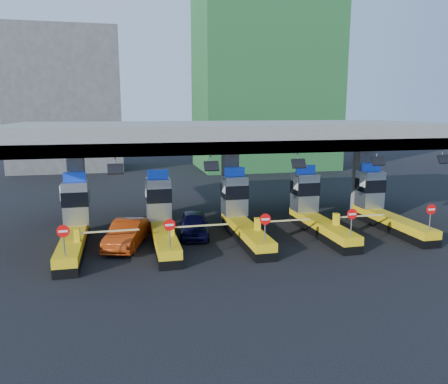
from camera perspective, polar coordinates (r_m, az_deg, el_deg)
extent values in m
plane|color=black|center=(27.76, 2.28, -5.78)|extent=(120.00, 120.00, 0.00)
cube|color=slate|center=(29.57, 0.81, 7.56)|extent=(28.00, 12.00, 1.50)
cube|color=#4C4C49|center=(24.12, 4.11, 5.86)|extent=(28.00, 0.60, 0.70)
cube|color=slate|center=(29.24, -18.58, 0.05)|extent=(1.00, 1.00, 5.50)
cube|color=slate|center=(29.97, 0.80, 0.86)|extent=(1.00, 1.00, 5.50)
cube|color=slate|center=(33.78, 17.50, 1.48)|extent=(1.00, 1.00, 5.50)
cylinder|color=slate|center=(23.10, -14.02, 3.86)|extent=(0.06, 0.06, 0.50)
cube|color=black|center=(22.94, -13.99, 2.94)|extent=(0.80, 0.38, 0.54)
cylinder|color=slate|center=(23.56, -1.75, 4.31)|extent=(0.06, 0.06, 0.50)
cube|color=black|center=(23.41, -1.64, 3.40)|extent=(0.80, 0.38, 0.54)
cylinder|color=slate|center=(25.03, 9.58, 4.54)|extent=(0.06, 0.06, 0.50)
cube|color=black|center=(24.89, 9.73, 3.69)|extent=(0.80, 0.38, 0.54)
cylinder|color=slate|center=(27.35, 19.32, 4.60)|extent=(0.06, 0.06, 0.50)
cube|color=black|center=(27.22, 19.50, 3.82)|extent=(0.80, 0.38, 0.54)
cylinder|color=slate|center=(30.00, 26.62, 4.56)|extent=(0.06, 0.06, 0.50)
cube|color=black|center=(29.88, 26.81, 3.84)|extent=(0.80, 0.38, 0.54)
cube|color=black|center=(25.96, -19.04, -6.98)|extent=(1.20, 8.00, 0.50)
cube|color=#E5B70C|center=(25.82, -19.11, -5.92)|extent=(1.20, 8.00, 0.50)
cube|color=#9EA3A8|center=(28.15, -18.75, -1.29)|extent=(1.50, 1.50, 2.60)
cube|color=black|center=(28.08, -18.79, -0.70)|extent=(1.56, 1.56, 0.90)
cube|color=#0C2DBF|center=(27.88, -18.94, 1.89)|extent=(1.30, 0.35, 0.55)
cube|color=white|center=(27.82, -20.53, -0.07)|extent=(0.06, 0.70, 0.90)
cylinder|color=slate|center=(22.13, -20.17, -6.30)|extent=(0.07, 0.07, 1.30)
cylinder|color=red|center=(21.94, -20.28, -4.83)|extent=(0.60, 0.04, 0.60)
cube|color=white|center=(21.92, -20.28, -4.84)|extent=(0.42, 0.02, 0.10)
cube|color=#E5B70C|center=(24.47, -18.65, -5.34)|extent=(0.30, 0.35, 0.70)
cube|color=white|center=(24.33, -14.79, -4.97)|extent=(3.20, 0.08, 0.08)
cube|color=black|center=(25.89, -7.91, -6.53)|extent=(1.20, 8.00, 0.50)
cube|color=#E5B70C|center=(25.75, -7.94, -5.46)|extent=(1.20, 8.00, 0.50)
cube|color=#9EA3A8|center=(28.09, -8.55, -0.86)|extent=(1.50, 1.50, 2.60)
cube|color=black|center=(28.01, -8.57, -0.27)|extent=(1.56, 1.56, 0.90)
cube|color=#0C2DBF|center=(27.82, -8.64, 2.33)|extent=(1.30, 0.35, 0.55)
cube|color=white|center=(27.62, -10.20, 0.37)|extent=(0.06, 0.70, 0.90)
cylinder|color=slate|center=(22.05, -7.11, -5.77)|extent=(0.07, 0.07, 1.30)
cylinder|color=red|center=(21.86, -7.14, -4.29)|extent=(0.60, 0.04, 0.60)
cube|color=white|center=(21.84, -7.13, -4.30)|extent=(0.42, 0.02, 0.10)
cube|color=#E5B70C|center=(24.47, -6.89, -4.84)|extent=(0.30, 0.35, 0.70)
cube|color=white|center=(24.66, -3.07, -4.41)|extent=(3.20, 0.08, 0.08)
cube|color=black|center=(26.77, 2.86, -5.85)|extent=(1.20, 8.00, 0.50)
cube|color=#E5B70C|center=(26.63, 2.87, -4.82)|extent=(1.20, 8.00, 0.50)
cube|color=#9EA3A8|center=(28.91, 1.37, -0.42)|extent=(1.50, 1.50, 2.60)
cube|color=black|center=(28.83, 1.38, 0.16)|extent=(1.56, 1.56, 0.90)
cube|color=#0C2DBF|center=(28.64, 1.38, 2.69)|extent=(1.30, 0.35, 0.55)
cube|color=white|center=(28.30, -0.04, 0.79)|extent=(0.06, 0.70, 0.90)
cylinder|color=slate|center=(23.08, 5.37, -4.99)|extent=(0.07, 0.07, 1.30)
cylinder|color=red|center=(22.90, 5.42, -3.56)|extent=(0.60, 0.04, 0.60)
cube|color=white|center=(22.88, 5.44, -3.57)|extent=(0.42, 0.02, 0.10)
cube|color=#E5B70C|center=(25.47, 4.39, -4.17)|extent=(0.30, 0.35, 0.70)
cube|color=white|center=(25.98, 7.87, -3.72)|extent=(3.20, 0.08, 0.08)
cube|color=black|center=(28.52, 12.60, -5.07)|extent=(1.20, 8.00, 0.50)
cube|color=#E5B70C|center=(28.39, 12.64, -4.10)|extent=(1.20, 8.00, 0.50)
cube|color=#9EA3A8|center=(30.53, 10.49, 0.00)|extent=(1.50, 1.50, 2.60)
cube|color=black|center=(30.46, 10.52, 0.55)|extent=(1.56, 1.56, 0.90)
cube|color=#0C2DBF|center=(30.28, 10.59, 2.94)|extent=(1.30, 0.35, 0.55)
cube|color=white|center=(29.82, 9.36, 1.16)|extent=(0.06, 0.70, 0.90)
cylinder|color=slate|center=(25.09, 16.29, -4.10)|extent=(0.07, 0.07, 1.30)
cylinder|color=red|center=(24.92, 16.40, -2.78)|extent=(0.60, 0.04, 0.60)
cube|color=white|center=(24.90, 16.43, -2.80)|extent=(0.42, 0.02, 0.10)
cube|color=#E5B70C|center=(27.36, 14.44, -3.44)|extent=(0.30, 0.35, 0.70)
cube|color=white|center=(28.13, 17.44, -3.00)|extent=(3.20, 0.08, 0.08)
cube|color=black|center=(30.98, 20.99, -4.27)|extent=(1.20, 8.00, 0.50)
cube|color=#E5B70C|center=(30.86, 21.05, -3.37)|extent=(1.20, 8.00, 0.50)
cube|color=#9EA3A8|center=(32.84, 18.51, 0.37)|extent=(1.50, 1.50, 2.60)
cube|color=black|center=(32.77, 18.56, 0.88)|extent=(1.56, 1.56, 0.90)
cube|color=#0C2DBF|center=(32.61, 18.68, 3.11)|extent=(1.30, 0.35, 0.55)
cube|color=white|center=(32.06, 17.65, 1.45)|extent=(0.06, 0.70, 0.90)
cylinder|color=slate|center=(27.85, 25.31, -3.26)|extent=(0.07, 0.07, 1.30)
cylinder|color=red|center=(27.70, 25.45, -2.06)|extent=(0.60, 0.04, 0.60)
cube|color=white|center=(27.68, 25.48, -2.08)|extent=(0.42, 0.02, 0.10)
cube|color=#E5B70C|center=(29.97, 22.96, -2.73)|extent=(0.30, 0.35, 0.70)
cube|color=white|center=(30.95, 25.45, -2.33)|extent=(3.20, 0.08, 0.08)
cube|color=#1E5926|center=(61.05, 5.37, 16.42)|extent=(18.00, 12.00, 28.00)
cube|color=#4C4C49|center=(62.04, -19.93, 11.12)|extent=(14.00, 10.00, 18.00)
imported|color=black|center=(27.72, -3.95, -4.20)|extent=(2.39, 4.66, 1.52)
imported|color=#A6340C|center=(26.08, -12.53, -5.34)|extent=(2.99, 5.00, 1.56)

